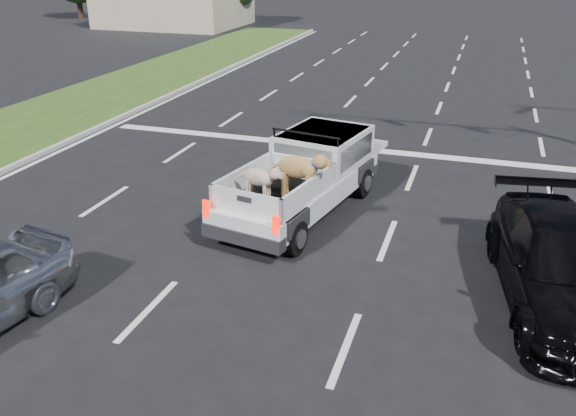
# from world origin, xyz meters

# --- Properties ---
(ground) EXTENTS (160.00, 160.00, 0.00)m
(ground) POSITION_xyz_m (0.00, 0.00, 0.00)
(ground) COLOR black
(ground) RESTS_ON ground
(road_markings) EXTENTS (17.75, 60.00, 0.01)m
(road_markings) POSITION_xyz_m (0.00, 6.56, 0.01)
(road_markings) COLOR silver
(road_markings) RESTS_ON ground
(curb_left) EXTENTS (0.15, 60.00, 0.14)m
(curb_left) POSITION_xyz_m (-9.05, 6.00, 0.07)
(curb_left) COLOR #A09A93
(curb_left) RESTS_ON ground
(pickup_truck) EXTENTS (2.77, 5.38, 1.92)m
(pickup_truck) POSITION_xyz_m (-0.39, 4.93, 0.90)
(pickup_truck) COLOR black
(pickup_truck) RESTS_ON ground
(black_coupe) EXTENTS (2.83, 5.34, 1.47)m
(black_coupe) POSITION_xyz_m (5.00, 2.48, 0.74)
(black_coupe) COLOR black
(black_coupe) RESTS_ON ground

